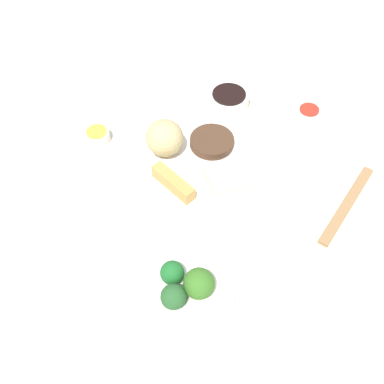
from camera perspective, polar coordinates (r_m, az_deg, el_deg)
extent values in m
cube|color=beige|center=(1.02, 1.90, 1.92)|extent=(2.20, 2.20, 0.02)
cylinder|color=white|center=(1.01, 0.16, 2.92)|extent=(0.28, 0.28, 0.02)
sphere|color=tan|center=(1.00, -3.28, 6.45)|extent=(0.08, 0.08, 0.08)
cube|color=tan|center=(0.95, -2.25, 1.13)|extent=(0.03, 0.11, 0.03)
cube|color=beige|center=(0.97, 3.69, 1.69)|extent=(0.10, 0.10, 0.01)
cylinder|color=#4B3121|center=(1.04, 2.39, 6.01)|extent=(0.10, 0.10, 0.02)
cylinder|color=white|center=(0.84, -1.89, -12.52)|extent=(0.20, 0.20, 0.01)
sphere|color=#397325|center=(0.82, 0.83, -10.86)|extent=(0.05, 0.05, 0.05)
sphere|color=#285A2B|center=(0.81, -2.23, -12.37)|extent=(0.04, 0.04, 0.04)
sphere|color=#1E682A|center=(0.83, -2.37, -9.59)|extent=(0.04, 0.04, 0.04)
cylinder|color=white|center=(1.15, 4.39, 10.88)|extent=(0.10, 0.10, 0.03)
cylinder|color=black|center=(1.14, 4.44, 11.55)|extent=(0.08, 0.08, 0.00)
cylinder|color=white|center=(1.08, -11.20, 6.52)|extent=(0.05, 0.05, 0.03)
cylinder|color=yellow|center=(1.07, -11.33, 7.08)|extent=(0.04, 0.04, 0.00)
cylinder|color=white|center=(1.15, 13.68, 8.97)|extent=(0.05, 0.05, 0.03)
cylinder|color=red|center=(1.14, 13.82, 9.51)|extent=(0.04, 0.04, 0.00)
cube|color=#9F754A|center=(1.00, 17.99, -1.44)|extent=(0.23, 0.06, 0.01)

